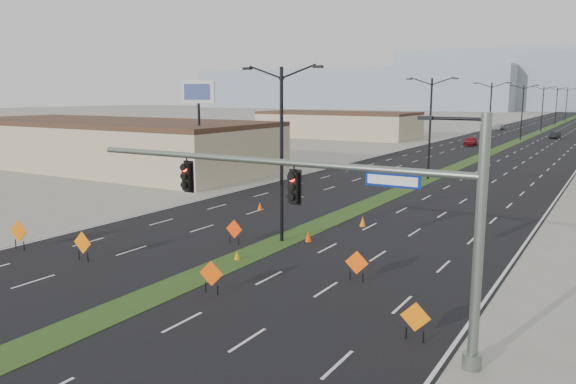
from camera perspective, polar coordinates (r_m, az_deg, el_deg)
The scene contains 29 objects.
ground at distance 24.08m, azimuth -16.11°, elevation -11.20°, with size 600.00×600.00×0.00m, color gray.
road_surface at distance 116.59m, azimuth 22.82°, elevation 5.02°, with size 25.00×400.00×0.02m, color black.
median_strip at distance 116.59m, azimuth 22.82°, elevation 5.02°, with size 2.00×400.00×0.04m, color #244117.
building_sw_near at distance 68.87m, azimuth -17.86°, elevation 4.48°, with size 40.00×16.00×5.00m, color #C2B28A.
building_sw_far at distance 111.48m, azimuth 5.12°, elevation 6.72°, with size 30.00×14.00×4.50m, color #C2B28A.
mesa_west at distance 325.22m, azimuth 6.30°, elevation 10.37°, with size 180.00×50.00×22.00m, color #8B9FAD.
mesa_backdrop at distance 338.39m, azimuth 23.53°, elevation 10.45°, with size 140.00×50.00×32.00m, color #8B9FAD.
signal_mast at distance 19.29m, azimuth 5.37°, elevation -1.27°, with size 16.30×0.60×8.00m.
streetlight_0 at distance 31.97m, azimuth -0.65°, elevation 4.38°, with size 5.15×0.24×10.02m.
streetlight_1 at distance 57.64m, azimuth 14.24°, elevation 6.58°, with size 5.15×0.24×10.02m.
streetlight_2 at distance 84.79m, azimuth 19.83°, elevation 7.30°, with size 5.15×0.24×10.02m.
streetlight_3 at distance 112.36m, azimuth 22.70°, elevation 7.64°, with size 5.15×0.24×10.02m.
streetlight_4 at distance 140.10m, azimuth 24.44°, elevation 7.84°, with size 5.15×0.24×10.02m.
streetlight_5 at distance 167.93m, azimuth 25.60°, elevation 7.96°, with size 5.15×0.24×10.02m.
streetlight_6 at distance 195.81m, azimuth 26.44°, elevation 8.05°, with size 5.15×0.24×10.02m.
car_left at distance 97.79m, azimuth 18.02°, elevation 4.93°, with size 1.75×4.34×1.48m, color maroon.
car_mid at distance 119.24m, azimuth 25.48°, elevation 5.24°, with size 1.39×3.97×1.31m, color black.
car_far at distance 142.16m, azimuth 20.58°, elevation 6.20°, with size 1.94×4.77×1.38m, color #A5A9AF.
construction_sign_0 at distance 34.35m, azimuth -25.69°, elevation -3.68°, with size 1.29×0.16×1.72m.
construction_sign_1 at distance 30.81m, azimuth -20.15°, elevation -4.96°, with size 1.18×0.10×1.57m.
construction_sign_2 at distance 32.27m, azimuth -5.49°, elevation -3.87°, with size 1.08×0.08×1.44m.
construction_sign_3 at distance 24.54m, azimuth -7.80°, elevation -8.33°, with size 1.11×0.25×1.49m.
construction_sign_4 at distance 20.46m, azimuth 12.82°, elevation -12.42°, with size 1.07×0.18×1.42m.
construction_sign_5 at distance 26.05m, azimuth 6.99°, elevation -7.25°, with size 1.10×0.18×1.47m.
cone_0 at distance 32.81m, azimuth 2.06°, elevation -4.53°, with size 0.39×0.39×0.64m, color #EB3904.
cone_1 at distance 29.35m, azimuth -5.21°, elevation -6.43°, with size 0.32×0.32×0.54m, color orange.
cone_2 at distance 36.79m, azimuth 7.59°, elevation -2.99°, with size 0.40×0.40×0.67m, color orange.
cone_3 at distance 41.52m, azimuth -2.87°, elevation -1.46°, with size 0.37×0.37×0.62m, color #FF4605.
pole_sign_west at distance 54.57m, azimuth -9.09°, elevation 9.26°, with size 3.09×1.48×9.74m.
Camera 1 is at (16.73, -15.07, 8.55)m, focal length 35.00 mm.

